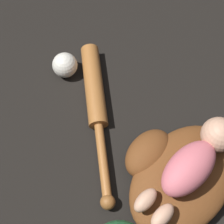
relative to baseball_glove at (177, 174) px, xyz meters
The scene contains 5 objects.
ground_plane 0.06m from the baseball_glove, 142.23° to the right, with size 6.00×6.00×0.00m, color black.
baseball_glove is the anchor object (origin of this frame).
baby_figure 0.09m from the baseball_glove, 38.38° to the right, with size 0.33×0.11×0.09m.
baseball_bat 0.32m from the baseball_glove, 83.45° to the left, with size 0.38×0.40×0.06m.
baseball 0.47m from the baseball_glove, 81.83° to the left, with size 0.08×0.08×0.08m.
Camera 1 is at (-0.31, -0.04, 0.99)m, focal length 60.00 mm.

